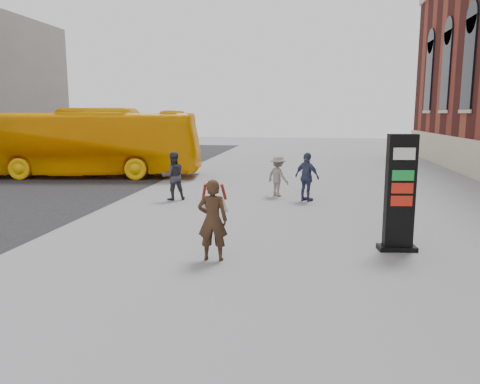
# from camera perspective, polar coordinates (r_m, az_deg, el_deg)

# --- Properties ---
(ground) EXTENTS (100.00, 100.00, 0.00)m
(ground) POSITION_cam_1_polar(r_m,az_deg,el_deg) (10.13, -1.36, -8.02)
(ground) COLOR #9E9EA3
(info_pylon) EXTENTS (0.88, 0.51, 2.62)m
(info_pylon) POSITION_cam_1_polar(r_m,az_deg,el_deg) (10.97, 18.91, -0.15)
(info_pylon) COLOR black
(info_pylon) RESTS_ON ground
(woman) EXTENTS (0.67, 0.62, 1.72)m
(woman) POSITION_cam_1_polar(r_m,az_deg,el_deg) (9.78, -3.36, -3.30)
(woman) COLOR #3B2718
(woman) RESTS_ON ground
(bus) EXTENTS (12.12, 4.29, 3.30)m
(bus) POSITION_cam_1_polar(r_m,az_deg,el_deg) (24.17, -19.27, 5.71)
(bus) COLOR #F9AE03
(bus) RESTS_ON road
(pedestrian_a) EXTENTS (1.04, 0.96, 1.71)m
(pedestrian_a) POSITION_cam_1_polar(r_m,az_deg,el_deg) (16.79, -8.14, 1.94)
(pedestrian_a) COLOR #303037
(pedestrian_a) RESTS_ON ground
(pedestrian_b) EXTENTS (1.10, 1.06, 1.50)m
(pedestrian_b) POSITION_cam_1_polar(r_m,az_deg,el_deg) (17.42, 4.65, 1.94)
(pedestrian_b) COLOR gray
(pedestrian_b) RESTS_ON ground
(pedestrian_c) EXTENTS (1.05, 0.94, 1.71)m
(pedestrian_c) POSITION_cam_1_polar(r_m,az_deg,el_deg) (16.53, 8.17, 1.82)
(pedestrian_c) COLOR #393F61
(pedestrian_c) RESTS_ON ground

